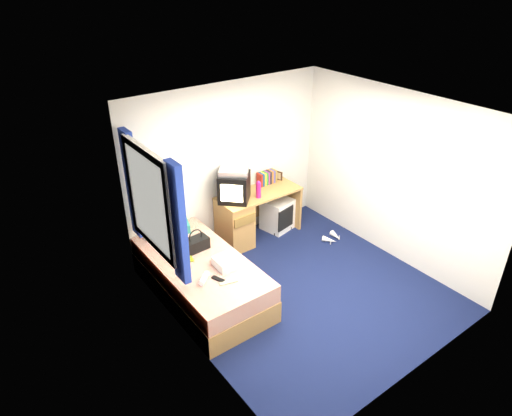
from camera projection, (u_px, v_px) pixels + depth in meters
ground at (302, 290)px, 5.99m from camera, size 3.40×3.40×0.00m
room_shell at (308, 191)px, 5.29m from camera, size 3.40×3.40×3.40m
bed at (201, 278)px, 5.78m from camera, size 1.01×2.00×0.54m
pillow at (168, 227)px, 6.24m from camera, size 0.64×0.50×0.12m
desk at (244, 218)px, 6.85m from camera, size 1.30×0.55×0.75m
storage_cube at (277, 214)px, 7.24m from camera, size 0.49×0.49×0.51m
crt_tv at (234, 187)px, 6.50m from camera, size 0.57×0.57×0.42m
vcr at (234, 171)px, 6.39m from camera, size 0.50×0.48×0.08m
book_row at (267, 178)px, 7.05m from camera, size 0.31×0.13×0.20m
picture_frame at (279, 176)px, 7.18m from camera, size 0.06×0.12×0.14m
pink_water_bottle at (258, 190)px, 6.62m from camera, size 0.08×0.08×0.23m
aerosol_can at (249, 188)px, 6.75m from camera, size 0.06×0.06×0.16m
handbag at (196, 244)px, 5.82m from camera, size 0.33×0.19×0.30m
towel at (228, 261)px, 5.54m from camera, size 0.33×0.27×0.11m
magazine at (183, 257)px, 5.70m from camera, size 0.26×0.32×0.01m
water_bottle at (204, 278)px, 5.28m from camera, size 0.20×0.18×0.07m
colour_swatch_fan at (228, 282)px, 5.26m from camera, size 0.23×0.11×0.01m
remote_control at (218, 279)px, 5.31m from camera, size 0.10×0.17×0.02m
window_assembly at (152, 202)px, 5.14m from camera, size 0.11×1.42×1.40m
white_heels at (333, 238)px, 7.03m from camera, size 0.32×0.26×0.09m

